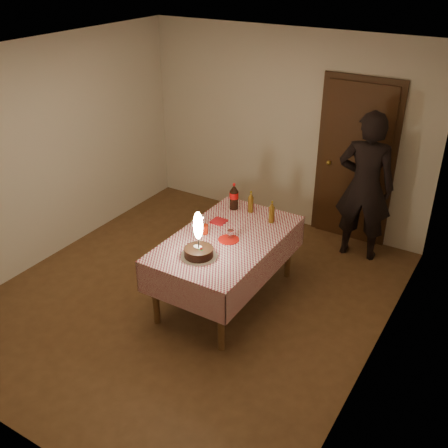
{
  "coord_description": "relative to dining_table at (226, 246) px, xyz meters",
  "views": [
    {
      "loc": [
        2.79,
        -3.87,
        3.48
      ],
      "look_at": [
        0.35,
        0.14,
        0.95
      ],
      "focal_mm": 42.0,
      "sensor_mm": 36.0,
      "label": 1
    }
  ],
  "objects": [
    {
      "name": "ground",
      "position": [
        -0.35,
        -0.19,
        -0.66
      ],
      "size": [
        4.0,
        4.5,
        0.01
      ],
      "primitive_type": "cube",
      "color": "brown",
      "rests_on": "ground"
    },
    {
      "name": "room_shell",
      "position": [
        -0.31,
        -0.11,
        0.99
      ],
      "size": [
        4.04,
        4.54,
        2.62
      ],
      "color": "beige",
      "rests_on": "ground"
    },
    {
      "name": "dining_table",
      "position": [
        0.0,
        0.0,
        0.0
      ],
      "size": [
        1.02,
        1.72,
        0.77
      ],
      "color": "brown",
      "rests_on": "ground"
    },
    {
      "name": "birthday_cake",
      "position": [
        -0.04,
        -0.46,
        0.22
      ],
      "size": [
        0.36,
        0.36,
        0.49
      ],
      "color": "white",
      "rests_on": "dining_table"
    },
    {
      "name": "red_plate",
      "position": [
        0.04,
        -0.03,
        0.11
      ],
      "size": [
        0.22,
        0.22,
        0.01
      ],
      "primitive_type": "cylinder",
      "color": "red",
      "rests_on": "dining_table"
    },
    {
      "name": "red_cup",
      "position": [
        -0.25,
        -0.05,
        0.15
      ],
      "size": [
        0.08,
        0.08,
        0.1
      ],
      "primitive_type": "cylinder",
      "color": "red",
      "rests_on": "dining_table"
    },
    {
      "name": "clear_cup",
      "position": [
        0.04,
        0.02,
        0.15
      ],
      "size": [
        0.07,
        0.07,
        0.09
      ],
      "primitive_type": "cylinder",
      "color": "white",
      "rests_on": "dining_table"
    },
    {
      "name": "napkin_stack",
      "position": [
        -0.25,
        0.25,
        0.11
      ],
      "size": [
        0.15,
        0.15,
        0.02
      ],
      "primitive_type": "cube",
      "color": "#A51218",
      "rests_on": "dining_table"
    },
    {
      "name": "cola_bottle",
      "position": [
        -0.28,
        0.62,
        0.26
      ],
      "size": [
        0.1,
        0.1,
        0.32
      ],
      "color": "black",
      "rests_on": "dining_table"
    },
    {
      "name": "amber_bottle_left",
      "position": [
        -0.07,
        0.65,
        0.22
      ],
      "size": [
        0.06,
        0.06,
        0.25
      ],
      "color": "#5F3E10",
      "rests_on": "dining_table"
    },
    {
      "name": "amber_bottle_right",
      "position": [
        0.24,
        0.55,
        0.22
      ],
      "size": [
        0.06,
        0.06,
        0.25
      ],
      "color": "#5F3E10",
      "rests_on": "dining_table"
    },
    {
      "name": "photographer",
      "position": [
        0.92,
        1.66,
        0.26
      ],
      "size": [
        0.73,
        0.53,
        1.85
      ],
      "color": "black",
      "rests_on": "ground"
    }
  ]
}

